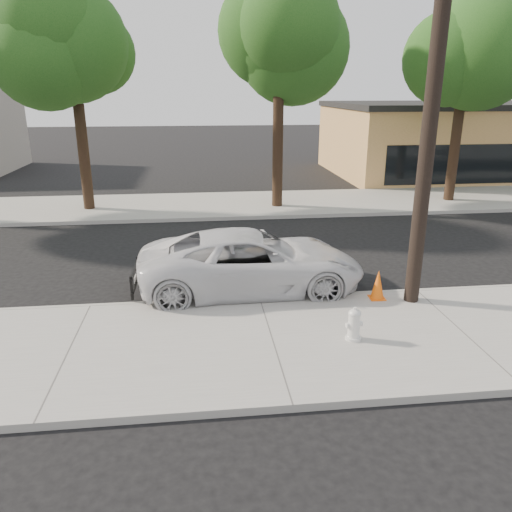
# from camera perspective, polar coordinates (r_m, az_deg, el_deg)

# --- Properties ---
(ground) EXTENTS (120.00, 120.00, 0.00)m
(ground) POSITION_cam_1_polar(r_m,az_deg,el_deg) (14.18, -0.66, -1.93)
(ground) COLOR black
(ground) RESTS_ON ground
(near_sidewalk) EXTENTS (90.00, 4.40, 0.15)m
(near_sidewalk) POSITION_cam_1_polar(r_m,az_deg,el_deg) (10.26, 1.91, -9.93)
(near_sidewalk) COLOR gray
(near_sidewalk) RESTS_ON ground
(far_sidewalk) EXTENTS (90.00, 5.00, 0.15)m
(far_sidewalk) POSITION_cam_1_polar(r_m,az_deg,el_deg) (22.30, -2.98, 5.88)
(far_sidewalk) COLOR gray
(far_sidewalk) RESTS_ON ground
(curb_near) EXTENTS (90.00, 0.12, 0.16)m
(curb_near) POSITION_cam_1_polar(r_m,az_deg,el_deg) (12.22, 0.38, -5.04)
(curb_near) COLOR #9E9B93
(curb_near) RESTS_ON ground
(building_main) EXTENTS (18.00, 10.00, 4.00)m
(building_main) POSITION_cam_1_polar(r_m,az_deg,el_deg) (34.12, 24.54, 11.97)
(building_main) COLOR #B7864C
(building_main) RESTS_ON ground
(utility_pole) EXTENTS (1.40, 0.34, 9.00)m
(utility_pole) POSITION_cam_1_polar(r_m,az_deg,el_deg) (11.64, 19.48, 16.23)
(utility_pole) COLOR black
(utility_pole) RESTS_ON near_sidewalk
(tree_b) EXTENTS (4.34, 4.20, 8.45)m
(tree_b) POSITION_cam_1_polar(r_m,az_deg,el_deg) (21.76, -19.74, 20.69)
(tree_b) COLOR black
(tree_b) RESTS_ON far_sidewalk
(tree_c) EXTENTS (4.96, 4.80, 9.55)m
(tree_c) POSITION_cam_1_polar(r_m,az_deg,el_deg) (21.25, 3.38, 23.79)
(tree_c) COLOR black
(tree_c) RESTS_ON far_sidewalk
(tree_d) EXTENTS (4.50, 4.35, 8.75)m
(tree_d) POSITION_cam_1_polar(r_m,az_deg,el_deg) (24.16, 23.52, 20.47)
(tree_d) COLOR black
(tree_d) RESTS_ON far_sidewalk
(police_cruiser) EXTENTS (5.71, 2.72, 1.58)m
(police_cruiser) POSITION_cam_1_polar(r_m,az_deg,el_deg) (12.70, -0.50, -0.65)
(police_cruiser) COLOR silver
(police_cruiser) RESTS_ON ground
(fire_hydrant) EXTENTS (0.35, 0.32, 0.66)m
(fire_hydrant) POSITION_cam_1_polar(r_m,az_deg,el_deg) (10.30, 11.14, -7.73)
(fire_hydrant) COLOR silver
(fire_hydrant) RESTS_ON near_sidewalk
(traffic_cone) EXTENTS (0.39, 0.39, 0.72)m
(traffic_cone) POSITION_cam_1_polar(r_m,az_deg,el_deg) (12.35, 13.76, -3.23)
(traffic_cone) COLOR #FF640D
(traffic_cone) RESTS_ON near_sidewalk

